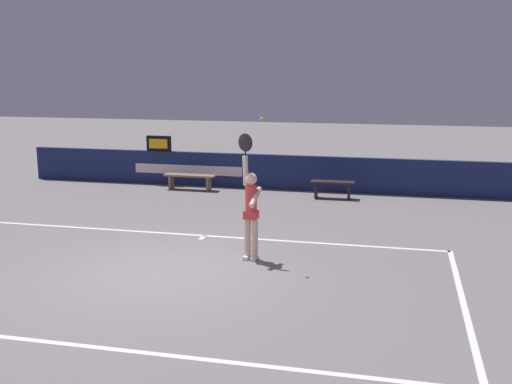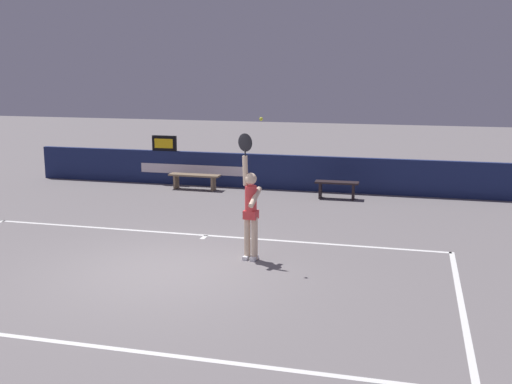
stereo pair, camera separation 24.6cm
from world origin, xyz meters
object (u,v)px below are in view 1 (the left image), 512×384
(speed_display, at_px, (159,143))
(tennis_player, at_px, (251,208))
(tennis_ball, at_px, (262,119))
(courtside_bench_far, at_px, (190,178))
(courtside_bench_near, at_px, (333,186))

(speed_display, distance_m, tennis_player, 8.23)
(tennis_ball, xyz_separation_m, courtside_bench_far, (-3.62, 6.31, -2.34))
(courtside_bench_near, bearing_deg, courtside_bench_far, 176.64)
(tennis_player, xyz_separation_m, courtside_bench_far, (-3.37, 6.14, -0.65))
(tennis_ball, relative_size, courtside_bench_near, 0.05)
(tennis_player, height_order, tennis_ball, tennis_ball)
(speed_display, height_order, courtside_bench_far, speed_display)
(speed_display, distance_m, courtside_bench_near, 5.66)
(speed_display, relative_size, tennis_player, 0.32)
(courtside_bench_near, height_order, courtside_bench_far, courtside_bench_near)
(tennis_player, bearing_deg, courtside_bench_near, 81.24)
(speed_display, xyz_separation_m, tennis_player, (4.60, -6.82, -0.27))
(speed_display, height_order, tennis_ball, tennis_ball)
(tennis_player, bearing_deg, courtside_bench_far, 118.78)
(tennis_ball, distance_m, courtside_bench_far, 7.64)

